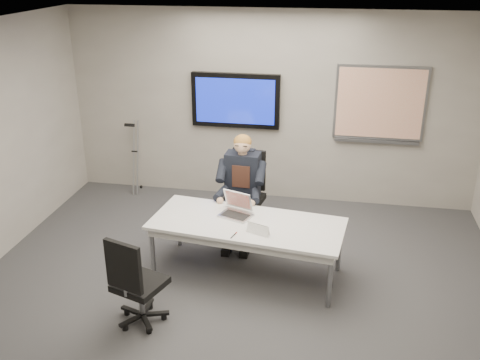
% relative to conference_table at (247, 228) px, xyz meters
% --- Properties ---
extents(floor, '(6.00, 6.00, 0.02)m').
position_rel_conference_table_xyz_m(floor, '(-0.05, -0.76, -0.59)').
color(floor, '#3A3A3C').
rests_on(floor, ground).
extents(ceiling, '(6.00, 6.00, 0.02)m').
position_rel_conference_table_xyz_m(ceiling, '(-0.05, -0.76, 2.21)').
color(ceiling, silver).
rests_on(ceiling, wall_back).
extents(wall_back, '(6.00, 0.02, 2.80)m').
position_rel_conference_table_xyz_m(wall_back, '(-0.05, 2.24, 0.81)').
color(wall_back, gray).
rests_on(wall_back, ground).
extents(conference_table, '(2.26, 1.15, 0.67)m').
position_rel_conference_table_xyz_m(conference_table, '(0.00, 0.00, 0.00)').
color(conference_table, white).
rests_on(conference_table, ground).
extents(tv_display, '(1.30, 0.09, 0.80)m').
position_rel_conference_table_xyz_m(tv_display, '(-0.55, 2.19, 0.91)').
color(tv_display, black).
rests_on(tv_display, wall_back).
extents(whiteboard, '(1.25, 0.08, 1.10)m').
position_rel_conference_table_xyz_m(whiteboard, '(1.50, 2.21, 0.94)').
color(whiteboard, gray).
rests_on(whiteboard, wall_back).
extents(office_chair_far, '(0.61, 0.61, 1.12)m').
position_rel_conference_table_xyz_m(office_chair_far, '(-0.21, 1.01, -0.24)').
color(office_chair_far, black).
rests_on(office_chair_far, ground).
extents(office_chair_near, '(0.61, 0.61, 1.01)m').
position_rel_conference_table_xyz_m(office_chair_near, '(-0.91, -1.11, -0.28)').
color(office_chair_near, black).
rests_on(office_chair_near, ground).
extents(seated_person, '(0.45, 0.76, 1.41)m').
position_rel_conference_table_xyz_m(seated_person, '(-0.21, 0.74, -0.03)').
color(seated_person, '#1E2233').
rests_on(seated_person, office_chair_far).
extents(crutch, '(0.31, 0.63, 1.23)m').
position_rel_conference_table_xyz_m(crutch, '(-2.09, 2.03, 0.00)').
color(crutch, '#A3A6AA').
rests_on(crutch, ground).
extents(laptop, '(0.42, 0.44, 0.25)m').
position_rel_conference_table_xyz_m(laptop, '(-0.16, 0.19, 0.14)').
color(laptop, silver).
rests_on(laptop, conference_table).
extents(name_tent, '(0.27, 0.17, 0.11)m').
position_rel_conference_table_xyz_m(name_tent, '(0.16, -0.23, 0.13)').
color(name_tent, white).
rests_on(name_tent, conference_table).
extents(pen, '(0.05, 0.14, 0.01)m').
position_rel_conference_table_xyz_m(pen, '(-0.09, -0.33, 0.08)').
color(pen, black).
rests_on(pen, conference_table).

